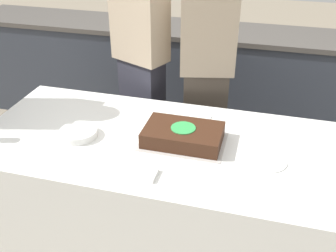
{
  "coord_description": "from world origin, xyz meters",
  "views": [
    {
      "loc": [
        0.55,
        -1.73,
        1.91
      ],
      "look_at": [
        0.08,
        0.0,
        0.85
      ],
      "focal_mm": 42.0,
      "sensor_mm": 36.0,
      "label": 1
    }
  ],
  "objects_px": {
    "plate_stack": "(79,133)",
    "person_standing_back": "(141,70)",
    "cake": "(183,135)",
    "person_cutting_cake": "(206,78)"
  },
  "relations": [
    {
      "from": "plate_stack",
      "to": "person_cutting_cake",
      "type": "bearing_deg",
      "value": 53.0
    },
    {
      "from": "cake",
      "to": "person_cutting_cake",
      "type": "height_order",
      "value": "person_cutting_cake"
    },
    {
      "from": "cake",
      "to": "person_standing_back",
      "type": "relative_size",
      "value": 0.28
    },
    {
      "from": "cake",
      "to": "person_standing_back",
      "type": "height_order",
      "value": "person_standing_back"
    },
    {
      "from": "plate_stack",
      "to": "person_standing_back",
      "type": "bearing_deg",
      "value": 81.39
    },
    {
      "from": "plate_stack",
      "to": "cake",
      "type": "bearing_deg",
      "value": 9.37
    },
    {
      "from": "person_cutting_cake",
      "to": "person_standing_back",
      "type": "xyz_separation_m",
      "value": [
        -0.46,
        -0.0,
        0.0
      ]
    },
    {
      "from": "cake",
      "to": "plate_stack",
      "type": "xyz_separation_m",
      "value": [
        -0.57,
        -0.09,
        -0.02
      ]
    },
    {
      "from": "plate_stack",
      "to": "person_standing_back",
      "type": "xyz_separation_m",
      "value": [
        0.12,
        0.76,
        0.08
      ]
    },
    {
      "from": "cake",
      "to": "plate_stack",
      "type": "height_order",
      "value": "cake"
    }
  ]
}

